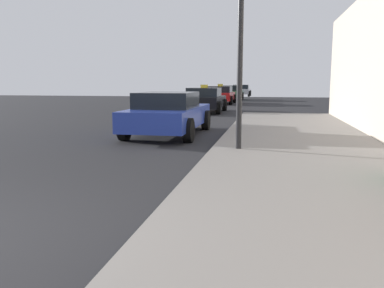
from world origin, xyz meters
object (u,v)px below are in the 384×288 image
object	(u,v)px
car_red	(220,95)
car_black	(205,100)
car_silver	(241,90)
car_green	(231,93)
car_blue	(169,113)

from	to	relation	value
car_red	car_black	bearing A→B (deg)	-88.57
car_silver	car_green	bearing A→B (deg)	-91.25
car_red	car_silver	world-z (taller)	car_red
car_black	car_red	bearing A→B (deg)	91.43
car_blue	car_red	size ratio (longest dim) A/B	1.01
car_green	car_silver	bearing A→B (deg)	88.75
car_black	car_red	xyz separation A→B (m)	(-0.21, 8.47, 0.00)
car_black	car_silver	size ratio (longest dim) A/B	0.98
car_green	car_red	bearing A→B (deg)	-91.52
car_black	car_green	bearing A→B (deg)	90.17
car_blue	car_black	size ratio (longest dim) A/B	1.09
car_black	car_red	distance (m)	8.48
car_blue	car_silver	xyz separation A→B (m)	(-0.24, 33.29, -0.00)
car_blue	car_black	bearing A→B (deg)	92.54
car_red	car_silver	xyz separation A→B (m)	(0.37, 15.69, -0.00)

